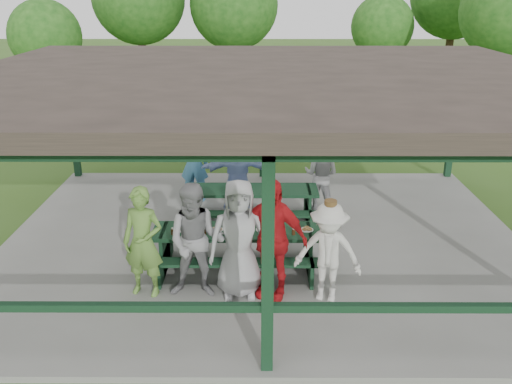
{
  "coord_description": "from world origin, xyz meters",
  "views": [
    {
      "loc": [
        -0.12,
        -9.53,
        4.69
      ],
      "look_at": [
        -0.15,
        -0.3,
        1.2
      ],
      "focal_mm": 38.0,
      "sensor_mm": 36.0,
      "label": 1
    }
  ],
  "objects_px": {
    "contestant_white_fedora": "(328,252)",
    "farm_trailer": "(202,119)",
    "spectator_blue": "(194,163)",
    "contestant_red": "(271,239)",
    "spectator_lblue": "(238,171)",
    "picnic_table_far": "(251,201)",
    "pickup_truck": "(289,110)",
    "spectator_grey": "(321,175)",
    "picnic_table_near": "(237,244)",
    "contestant_green": "(143,242)",
    "contestant_grey_mid": "(239,239)",
    "contestant_grey_left": "(196,242)"
  },
  "relations": [
    {
      "from": "contestant_green",
      "to": "contestant_grey_left",
      "type": "height_order",
      "value": "contestant_grey_left"
    },
    {
      "from": "contestant_grey_mid",
      "to": "farm_trailer",
      "type": "bearing_deg",
      "value": 95.18
    },
    {
      "from": "picnic_table_near",
      "to": "contestant_white_fedora",
      "type": "xyz_separation_m",
      "value": [
        1.44,
        -0.93,
        0.33
      ]
    },
    {
      "from": "spectator_grey",
      "to": "farm_trailer",
      "type": "xyz_separation_m",
      "value": [
        -3.16,
        6.0,
        -0.16
      ]
    },
    {
      "from": "contestant_grey_left",
      "to": "spectator_grey",
      "type": "distance_m",
      "value": 4.27
    },
    {
      "from": "picnic_table_far",
      "to": "farm_trailer",
      "type": "height_order",
      "value": "farm_trailer"
    },
    {
      "from": "contestant_grey_mid",
      "to": "spectator_lblue",
      "type": "xyz_separation_m",
      "value": [
        -0.15,
        3.57,
        -0.1
      ]
    },
    {
      "from": "farm_trailer",
      "to": "spectator_lblue",
      "type": "bearing_deg",
      "value": -63.61
    },
    {
      "from": "contestant_grey_mid",
      "to": "pickup_truck",
      "type": "relative_size",
      "value": 0.37
    },
    {
      "from": "picnic_table_far",
      "to": "contestant_red",
      "type": "height_order",
      "value": "contestant_red"
    },
    {
      "from": "picnic_table_far",
      "to": "contestant_white_fedora",
      "type": "xyz_separation_m",
      "value": [
        1.21,
        -2.93,
        0.33
      ]
    },
    {
      "from": "contestant_grey_mid",
      "to": "farm_trailer",
      "type": "xyz_separation_m",
      "value": [
        -1.5,
        9.54,
        -0.32
      ]
    },
    {
      "from": "contestant_grey_left",
      "to": "contestant_grey_mid",
      "type": "bearing_deg",
      "value": 5.87
    },
    {
      "from": "contestant_grey_mid",
      "to": "pickup_truck",
      "type": "height_order",
      "value": "contestant_grey_mid"
    },
    {
      "from": "picnic_table_near",
      "to": "pickup_truck",
      "type": "bearing_deg",
      "value": 82.06
    },
    {
      "from": "contestant_grey_left",
      "to": "pickup_truck",
      "type": "xyz_separation_m",
      "value": [
        2.01,
        11.03,
        -0.31
      ]
    },
    {
      "from": "contestant_red",
      "to": "spectator_lblue",
      "type": "xyz_separation_m",
      "value": [
        -0.64,
        3.59,
        -0.11
      ]
    },
    {
      "from": "picnic_table_far",
      "to": "contestant_grey_mid",
      "type": "bearing_deg",
      "value": -93.13
    },
    {
      "from": "spectator_grey",
      "to": "farm_trailer",
      "type": "distance_m",
      "value": 6.78
    },
    {
      "from": "spectator_lblue",
      "to": "spectator_grey",
      "type": "xyz_separation_m",
      "value": [
        1.81,
        -0.03,
        -0.06
      ]
    },
    {
      "from": "picnic_table_near",
      "to": "spectator_lblue",
      "type": "distance_m",
      "value": 2.82
    },
    {
      "from": "spectator_blue",
      "to": "picnic_table_near",
      "type": "bearing_deg",
      "value": 114.34
    },
    {
      "from": "contestant_green",
      "to": "spectator_lblue",
      "type": "distance_m",
      "value": 3.81
    },
    {
      "from": "contestant_green",
      "to": "pickup_truck",
      "type": "distance_m",
      "value": 11.34
    },
    {
      "from": "picnic_table_far",
      "to": "contestant_red",
      "type": "distance_m",
      "value": 2.87
    },
    {
      "from": "pickup_truck",
      "to": "picnic_table_near",
      "type": "bearing_deg",
      "value": 169.63
    },
    {
      "from": "contestant_grey_mid",
      "to": "spectator_lblue",
      "type": "bearing_deg",
      "value": 88.63
    },
    {
      "from": "contestant_white_fedora",
      "to": "spectator_lblue",
      "type": "bearing_deg",
      "value": 127.62
    },
    {
      "from": "contestant_white_fedora",
      "to": "farm_trailer",
      "type": "distance_m",
      "value": 10.11
    },
    {
      "from": "contestant_grey_mid",
      "to": "contestant_grey_left",
      "type": "bearing_deg",
      "value": 179.47
    },
    {
      "from": "contestant_grey_left",
      "to": "spectator_lblue",
      "type": "bearing_deg",
      "value": 84.65
    },
    {
      "from": "contestant_white_fedora",
      "to": "spectator_lblue",
      "type": "relative_size",
      "value": 0.97
    },
    {
      "from": "contestant_white_fedora",
      "to": "pickup_truck",
      "type": "distance_m",
      "value": 11.14
    },
    {
      "from": "picnic_table_near",
      "to": "spectator_grey",
      "type": "relative_size",
      "value": 1.78
    },
    {
      "from": "contestant_green",
      "to": "pickup_truck",
      "type": "relative_size",
      "value": 0.34
    },
    {
      "from": "contestant_grey_left",
      "to": "farm_trailer",
      "type": "relative_size",
      "value": 0.43
    },
    {
      "from": "picnic_table_near",
      "to": "farm_trailer",
      "type": "relative_size",
      "value": 0.66
    },
    {
      "from": "contestant_green",
      "to": "contestant_white_fedora",
      "type": "bearing_deg",
      "value": 9.34
    },
    {
      "from": "spectator_blue",
      "to": "farm_trailer",
      "type": "distance_m",
      "value": 5.49
    },
    {
      "from": "spectator_grey",
      "to": "picnic_table_far",
      "type": "bearing_deg",
      "value": 51.47
    },
    {
      "from": "contestant_grey_mid",
      "to": "spectator_lblue",
      "type": "distance_m",
      "value": 3.58
    },
    {
      "from": "spectator_blue",
      "to": "spectator_grey",
      "type": "height_order",
      "value": "spectator_blue"
    },
    {
      "from": "picnic_table_near",
      "to": "spectator_blue",
      "type": "relative_size",
      "value": 1.61
    },
    {
      "from": "picnic_table_far",
      "to": "pickup_truck",
      "type": "distance_m",
      "value": 8.29
    },
    {
      "from": "contestant_grey_left",
      "to": "spectator_blue",
      "type": "xyz_separation_m",
      "value": [
        -0.49,
        4.11,
        -0.05
      ]
    },
    {
      "from": "picnic_table_far",
      "to": "contestant_white_fedora",
      "type": "distance_m",
      "value": 3.19
    },
    {
      "from": "contestant_red",
      "to": "spectator_lblue",
      "type": "bearing_deg",
      "value": 117.85
    },
    {
      "from": "picnic_table_near",
      "to": "contestant_green",
      "type": "distance_m",
      "value": 1.67
    },
    {
      "from": "spectator_blue",
      "to": "farm_trailer",
      "type": "relative_size",
      "value": 0.41
    },
    {
      "from": "contestant_red",
      "to": "pickup_truck",
      "type": "bearing_deg",
      "value": 103.24
    }
  ]
}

